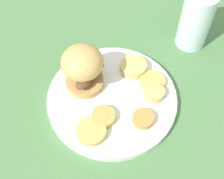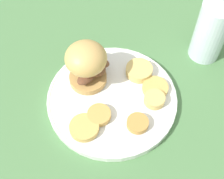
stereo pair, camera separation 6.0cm
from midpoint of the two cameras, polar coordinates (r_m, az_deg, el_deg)
The scene contains 10 objects.
ground_plane at distance 0.63m, azimuth -2.70°, elevation -2.30°, with size 4.00×4.00×0.00m, color #4C7A47.
dinner_plate at distance 0.63m, azimuth -2.73°, elevation -1.85°, with size 0.26×0.26×0.02m.
sandwich at distance 0.61m, azimuth -8.04°, elevation 4.06°, with size 0.11×0.08×0.10m.
potato_round_0 at distance 0.62m, azimuth 5.00°, elevation -0.81°, with size 0.04×0.04×0.02m, color #DBB766.
potato_round_1 at distance 0.59m, azimuth 2.80°, elevation -5.59°, with size 0.04×0.04×0.01m, color #BC8942.
potato_round_2 at distance 0.65m, azimuth 1.33°, elevation 3.95°, with size 0.06×0.06×0.02m, color #DBB766.
potato_round_3 at distance 0.59m, azimuth -4.46°, elevation -5.19°, with size 0.05×0.05×0.01m, color tan.
potato_round_4 at distance 0.58m, azimuth -6.75°, elevation -7.86°, with size 0.06×0.06×0.01m, color tan.
potato_round_5 at distance 0.64m, azimuth 4.75°, elevation 1.28°, with size 0.05×0.05×0.01m, color tan.
drinking_glass at distance 0.70m, azimuth 12.68°, elevation 12.17°, with size 0.07×0.07×0.14m.
Camera 1 is at (-0.33, -0.03, 0.54)m, focal length 50.00 mm.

